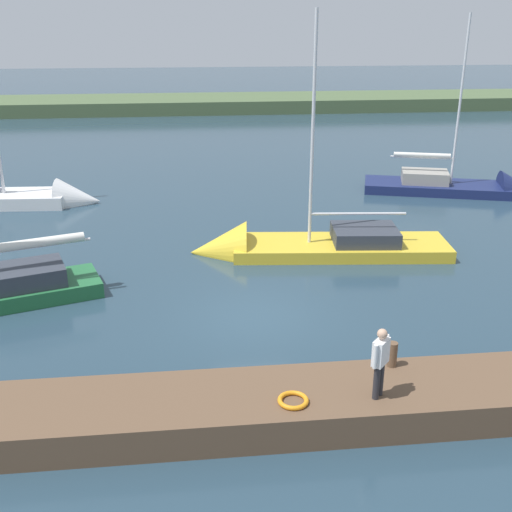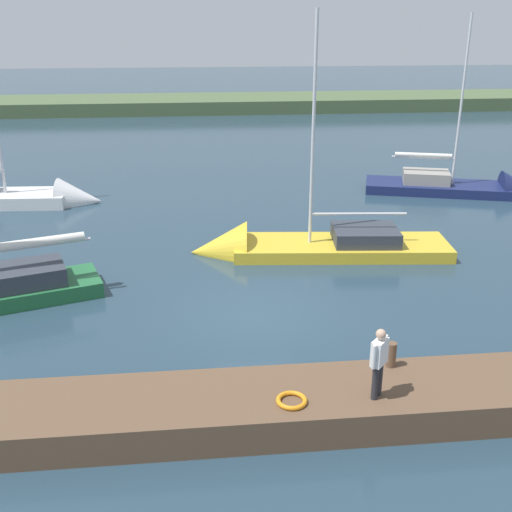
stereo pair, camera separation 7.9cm
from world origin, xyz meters
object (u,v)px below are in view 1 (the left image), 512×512
at_px(life_ring_buoy, 293,400).
at_px(sailboat_near_dock, 469,191).
at_px(sailboat_inner_slip, 26,200).
at_px(person_on_dock, 380,359).
at_px(mooring_post_near, 392,354).
at_px(sailboat_mid_channel, 294,250).

height_order(life_ring_buoy, sailboat_near_dock, sailboat_near_dock).
bearing_deg(sailboat_near_dock, sailboat_inner_slip, -164.71).
relative_size(sailboat_inner_slip, sailboat_near_dock, 0.99).
distance_m(life_ring_buoy, person_on_dock, 2.01).
relative_size(mooring_post_near, life_ring_buoy, 0.91).
bearing_deg(sailboat_near_dock, sailboat_mid_channel, -127.74).
distance_m(life_ring_buoy, sailboat_mid_channel, 10.80).
height_order(mooring_post_near, sailboat_near_dock, sailboat_near_dock).
relative_size(sailboat_near_dock, person_on_dock, 6.05).
height_order(life_ring_buoy, sailboat_mid_channel, sailboat_mid_channel).
xyz_separation_m(mooring_post_near, life_ring_buoy, (2.50, 1.20, -0.25)).
distance_m(sailboat_inner_slip, sailboat_mid_channel, 13.95).
bearing_deg(sailboat_inner_slip, mooring_post_near, -51.46).
height_order(mooring_post_near, life_ring_buoy, mooring_post_near).
relative_size(mooring_post_near, sailboat_inner_slip, 0.06).
bearing_deg(sailboat_mid_channel, person_on_dock, 95.45).
relative_size(sailboat_inner_slip, sailboat_mid_channel, 0.97).
xyz_separation_m(mooring_post_near, sailboat_near_dock, (-9.55, -16.86, -0.97)).
xyz_separation_m(mooring_post_near, person_on_dock, (0.69, 1.16, 0.61)).
bearing_deg(sailboat_mid_channel, sailboat_inner_slip, -28.53).
xyz_separation_m(sailboat_inner_slip, sailboat_mid_channel, (-11.57, 7.80, -0.10)).
distance_m(sailboat_mid_channel, person_on_dock, 10.70).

